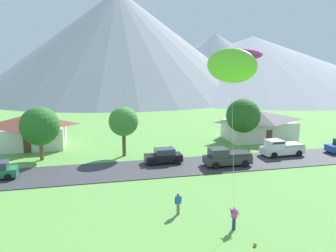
{
  "coord_description": "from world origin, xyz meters",
  "views": [
    {
      "loc": [
        -6.81,
        -7.25,
        11.08
      ],
      "look_at": [
        -0.84,
        18.17,
        6.24
      ],
      "focal_mm": 35.18,
      "sensor_mm": 36.0,
      "label": 1
    }
  ],
  "objects_px": {
    "parked_car_black_mid_west": "(164,156)",
    "soccer_ball": "(255,244)",
    "house_leftmost": "(31,130)",
    "tree_center": "(243,116)",
    "kite_flyer_with_kite": "(232,66)",
    "watcher_person": "(178,203)",
    "tree_near_left": "(40,126)",
    "pickup_truck_white_east_side": "(281,148)",
    "pickup_truck_charcoal_west_side": "(226,157)",
    "house_left_center": "(259,125)",
    "tree_left_of_center": "(124,122)"
  },
  "relations": [
    {
      "from": "parked_car_black_mid_west",
      "to": "soccer_ball",
      "type": "height_order",
      "value": "parked_car_black_mid_west"
    },
    {
      "from": "house_leftmost",
      "to": "tree_center",
      "type": "xyz_separation_m",
      "value": [
        28.79,
        -5.33,
        1.75
      ]
    },
    {
      "from": "kite_flyer_with_kite",
      "to": "watcher_person",
      "type": "bearing_deg",
      "value": 169.69
    },
    {
      "from": "tree_near_left",
      "to": "parked_car_black_mid_west",
      "type": "xyz_separation_m",
      "value": [
        13.74,
        -4.72,
        -3.21
      ]
    },
    {
      "from": "pickup_truck_white_east_side",
      "to": "pickup_truck_charcoal_west_side",
      "type": "bearing_deg",
      "value": -164.35
    },
    {
      "from": "pickup_truck_charcoal_west_side",
      "to": "watcher_person",
      "type": "height_order",
      "value": "pickup_truck_charcoal_west_side"
    },
    {
      "from": "house_left_center",
      "to": "tree_left_of_center",
      "type": "bearing_deg",
      "value": -167.24
    },
    {
      "from": "tree_left_of_center",
      "to": "tree_center",
      "type": "xyz_separation_m",
      "value": [
        16.88,
        2.18,
        -0.19
      ]
    },
    {
      "from": "house_leftmost",
      "to": "tree_near_left",
      "type": "distance_m",
      "value": 7.6
    },
    {
      "from": "tree_center",
      "to": "parked_car_black_mid_west",
      "type": "distance_m",
      "value": 14.72
    },
    {
      "from": "kite_flyer_with_kite",
      "to": "watcher_person",
      "type": "relative_size",
      "value": 7.38
    },
    {
      "from": "soccer_ball",
      "to": "pickup_truck_charcoal_west_side",
      "type": "bearing_deg",
      "value": 73.12
    },
    {
      "from": "house_left_center",
      "to": "pickup_truck_white_east_side",
      "type": "bearing_deg",
      "value": -101.73
    },
    {
      "from": "watcher_person",
      "to": "pickup_truck_charcoal_west_side",
      "type": "bearing_deg",
      "value": 51.47
    },
    {
      "from": "house_leftmost",
      "to": "kite_flyer_with_kite",
      "type": "distance_m",
      "value": 32.25
    },
    {
      "from": "kite_flyer_with_kite",
      "to": "tree_center",
      "type": "bearing_deg",
      "value": 61.42
    },
    {
      "from": "house_left_center",
      "to": "watcher_person",
      "type": "bearing_deg",
      "value": -130.08
    },
    {
      "from": "house_left_center",
      "to": "tree_left_of_center",
      "type": "xyz_separation_m",
      "value": [
        -20.78,
        -4.71,
        2.05
      ]
    },
    {
      "from": "tree_center",
      "to": "pickup_truck_charcoal_west_side",
      "type": "xyz_separation_m",
      "value": [
        -6.26,
        -8.98,
        -3.05
      ]
    },
    {
      "from": "pickup_truck_white_east_side",
      "to": "soccer_ball",
      "type": "bearing_deg",
      "value": -125.73
    },
    {
      "from": "pickup_truck_charcoal_west_side",
      "to": "tree_center",
      "type": "bearing_deg",
      "value": 55.13
    },
    {
      "from": "tree_near_left",
      "to": "pickup_truck_charcoal_west_side",
      "type": "distance_m",
      "value": 21.78
    },
    {
      "from": "pickup_truck_white_east_side",
      "to": "watcher_person",
      "type": "height_order",
      "value": "pickup_truck_white_east_side"
    },
    {
      "from": "tree_near_left",
      "to": "watcher_person",
      "type": "xyz_separation_m",
      "value": [
        11.99,
        -17.7,
        -3.2
      ]
    },
    {
      "from": "kite_flyer_with_kite",
      "to": "watcher_person",
      "type": "xyz_separation_m",
      "value": [
        -3.63,
        0.66,
        -10.15
      ]
    },
    {
      "from": "tree_center",
      "to": "pickup_truck_white_east_side",
      "type": "relative_size",
      "value": 1.24
    },
    {
      "from": "parked_car_black_mid_west",
      "to": "pickup_truck_white_east_side",
      "type": "relative_size",
      "value": 0.81
    },
    {
      "from": "kite_flyer_with_kite",
      "to": "house_left_center",
      "type": "bearing_deg",
      "value": 56.72
    },
    {
      "from": "house_leftmost",
      "to": "soccer_ball",
      "type": "xyz_separation_m",
      "value": [
        17.73,
        -30.15,
        -2.24
      ]
    },
    {
      "from": "watcher_person",
      "to": "soccer_ball",
      "type": "height_order",
      "value": "watcher_person"
    },
    {
      "from": "house_leftmost",
      "to": "watcher_person",
      "type": "relative_size",
      "value": 5.68
    },
    {
      "from": "watcher_person",
      "to": "house_leftmost",
      "type": "bearing_deg",
      "value": 119.85
    },
    {
      "from": "house_left_center",
      "to": "soccer_ball",
      "type": "bearing_deg",
      "value": -118.69
    },
    {
      "from": "tree_left_of_center",
      "to": "house_leftmost",
      "type": "bearing_deg",
      "value": 147.78
    },
    {
      "from": "pickup_truck_white_east_side",
      "to": "soccer_ball",
      "type": "relative_size",
      "value": 21.81
    },
    {
      "from": "house_leftmost",
      "to": "kite_flyer_with_kite",
      "type": "relative_size",
      "value": 0.77
    },
    {
      "from": "pickup_truck_white_east_side",
      "to": "watcher_person",
      "type": "distance_m",
      "value": 20.92
    },
    {
      "from": "parked_car_black_mid_west",
      "to": "house_leftmost",
      "type": "bearing_deg",
      "value": 143.56
    },
    {
      "from": "pickup_truck_charcoal_west_side",
      "to": "watcher_person",
      "type": "distance_m",
      "value": 13.36
    },
    {
      "from": "house_left_center",
      "to": "parked_car_black_mid_west",
      "type": "distance_m",
      "value": 19.04
    },
    {
      "from": "tree_near_left",
      "to": "pickup_truck_charcoal_west_side",
      "type": "xyz_separation_m",
      "value": [
        20.31,
        -7.25,
        -3.02
      ]
    },
    {
      "from": "pickup_truck_charcoal_west_side",
      "to": "pickup_truck_white_east_side",
      "type": "distance_m",
      "value": 8.57
    },
    {
      "from": "pickup_truck_charcoal_west_side",
      "to": "pickup_truck_white_east_side",
      "type": "xyz_separation_m",
      "value": [
        8.25,
        2.31,
        0.0
      ]
    },
    {
      "from": "tree_center",
      "to": "pickup_truck_white_east_side",
      "type": "xyz_separation_m",
      "value": [
        1.99,
        -6.67,
        -3.05
      ]
    },
    {
      "from": "house_leftmost",
      "to": "parked_car_black_mid_west",
      "type": "bearing_deg",
      "value": -36.44
    },
    {
      "from": "parked_car_black_mid_west",
      "to": "pickup_truck_charcoal_west_side",
      "type": "xyz_separation_m",
      "value": [
        6.57,
        -2.53,
        0.19
      ]
    },
    {
      "from": "pickup_truck_white_east_side",
      "to": "soccer_ball",
      "type": "height_order",
      "value": "pickup_truck_white_east_side"
    },
    {
      "from": "tree_near_left",
      "to": "pickup_truck_white_east_side",
      "type": "distance_m",
      "value": 29.14
    },
    {
      "from": "house_leftmost",
      "to": "pickup_truck_charcoal_west_side",
      "type": "bearing_deg",
      "value": -32.42
    },
    {
      "from": "house_left_center",
      "to": "kite_flyer_with_kite",
      "type": "height_order",
      "value": "kite_flyer_with_kite"
    }
  ]
}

